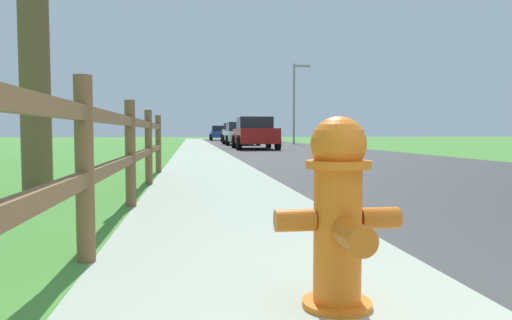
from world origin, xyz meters
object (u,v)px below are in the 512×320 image
(fire_hydrant, at_px, (339,210))
(parked_suv_red, at_px, (255,133))
(street_lamp, at_px, (296,96))
(parked_car_white, at_px, (240,134))
(parked_car_blue, at_px, (220,133))
(parked_car_beige, at_px, (234,133))

(fire_hydrant, xyz_separation_m, parked_suv_red, (2.43, 20.51, 0.33))
(fire_hydrant, xyz_separation_m, street_lamp, (6.53, 29.56, 2.89))
(parked_suv_red, relative_size, street_lamp, 0.84)
(parked_car_white, distance_m, parked_car_blue, 17.77)
(parked_car_white, height_order, parked_car_blue, parked_car_blue)
(parked_car_white, xyz_separation_m, parked_car_beige, (0.38, 8.98, 0.07))
(parked_suv_red, distance_m, parked_car_beige, 16.67)
(fire_hydrant, relative_size, parked_car_blue, 0.20)
(parked_car_beige, bearing_deg, fire_hydrant, -94.52)
(parked_car_blue, height_order, street_lamp, street_lamp)
(street_lamp, bearing_deg, parked_suv_red, -114.39)
(parked_car_beige, relative_size, street_lamp, 0.86)
(street_lamp, bearing_deg, fire_hydrant, -102.46)
(parked_car_beige, xyz_separation_m, parked_car_blue, (-0.65, 8.78, -0.05))
(parked_suv_red, bearing_deg, parked_car_blue, 90.33)
(parked_suv_red, height_order, parked_car_blue, parked_suv_red)
(parked_car_white, height_order, street_lamp, street_lamp)
(parked_car_white, xyz_separation_m, parked_car_blue, (-0.27, 17.76, 0.02))
(parked_suv_red, bearing_deg, parked_car_white, 89.07)
(fire_hydrant, height_order, parked_car_blue, parked_car_blue)
(parked_suv_red, relative_size, parked_car_white, 0.94)
(parked_car_blue, bearing_deg, fire_hydrant, -92.84)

